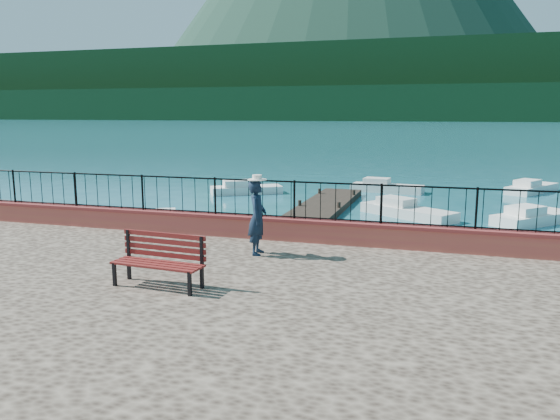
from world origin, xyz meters
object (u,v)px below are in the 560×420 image
Objects in this scene: boat_4 at (387,185)px; boat_5 at (532,185)px; boat_0 at (173,219)px; person at (257,217)px; boat_3 at (246,187)px; boat_1 at (408,208)px; boat_2 at (534,214)px; park_bench at (159,271)px.

boat_4 is 0.97× the size of boat_5.
boat_4 is at bearing 33.03° from boat_0.
boat_3 is at bearing 13.07° from person.
boat_1 is 1.09× the size of boat_4.
boat_1 is at bearing 133.76° from boat_2.
park_bench reaches higher than boat_0.
boat_1 is 10.08m from boat_3.
boat_5 is at bearing 36.34° from boat_2.
boat_5 is at bearing -30.39° from person.
boat_2 is 0.99× the size of boat_3.
park_bench reaches higher than boat_5.
boat_5 is (1.17, 9.54, 0.00)m from boat_2.
person is 0.45× the size of boat_3.
park_bench is at bearing -170.78° from boat_5.
boat_1 is (8.50, 5.31, 0.00)m from boat_0.
park_bench is at bearing -68.84° from boat_1.
boat_2 is (5.03, 0.04, 0.00)m from boat_1.
park_bench is at bearing -105.01° from boat_3.
boat_0 is 10.02m from boat_1.
boat_0 is (-4.88, 9.68, -1.10)m from park_bench.
person is at bearing 74.85° from park_bench.
boat_3 is 0.97× the size of boat_4.
boat_2 is at bearing -47.83° from boat_3.
boat_0 is 1.11× the size of boat_2.
boat_2 is at bearing 64.18° from park_bench.
boat_1 and boat_5 have the same top height.
person is 0.44× the size of boat_4.
boat_0 is at bearing -113.27° from boat_1.
boat_1 is 1.13× the size of boat_2.
boat_3 is 8.00m from boat_4.
boat_1 and boat_4 have the same top height.
boat_0 is 0.98× the size of boat_1.
park_bench reaches higher than boat_1.
boat_3 is at bearing -170.94° from boat_1.
boat_1 is at bearing 3.40° from boat_0.
person reaches higher than boat_2.
boat_2 is 14.77m from boat_3.
park_bench is 20.15m from boat_3.
boat_2 is 9.91m from boat_4.
park_bench is 3.06m from person.
boat_3 is 16.15m from boat_5.
person is 12.55m from boat_1.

